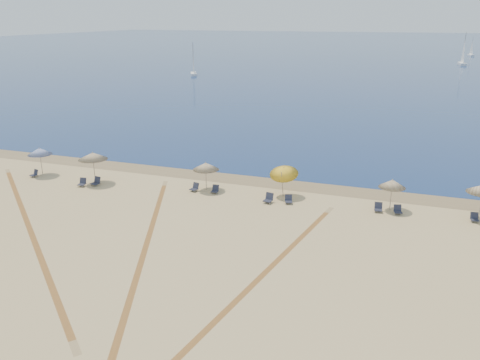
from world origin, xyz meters
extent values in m
plane|color=#0C2151|center=(0.00, 225.00, 0.01)|extent=(500.00, 500.00, 0.00)
plane|color=olive|center=(0.00, 24.00, 0.00)|extent=(500.00, 500.00, 0.00)
cylinder|color=gray|center=(-17.72, 19.42, 1.13)|extent=(0.05, 0.05, 2.25)
cone|color=white|center=(-17.72, 19.42, 2.10)|extent=(2.01, 2.01, 0.55)
sphere|color=gray|center=(-17.72, 19.42, 2.40)|extent=(0.08, 0.08, 0.08)
cylinder|color=gray|center=(-12.19, 19.08, 1.22)|extent=(0.05, 0.05, 2.44)
cone|color=beige|center=(-12.19, 19.08, 2.29)|extent=(2.32, 2.32, 0.55)
sphere|color=gray|center=(-12.19, 19.08, 2.59)|extent=(0.08, 0.08, 0.08)
cylinder|color=gray|center=(-2.98, 20.54, 1.04)|extent=(0.05, 0.05, 2.08)
cone|color=beige|center=(-2.98, 20.54, 1.93)|extent=(2.04, 2.04, 0.55)
sphere|color=gray|center=(-2.98, 20.54, 2.23)|extent=(0.08, 0.08, 0.08)
cylinder|color=gray|center=(3.08, 20.72, 1.08)|extent=(0.05, 0.83, 2.18)
cone|color=yellow|center=(3.08, 21.06, 2.02)|extent=(2.14, 2.20, 1.25)
sphere|color=gray|center=(3.08, 21.06, 2.32)|extent=(0.08, 0.08, 0.08)
cylinder|color=gray|center=(10.86, 20.84, 1.05)|extent=(0.05, 0.05, 2.11)
cone|color=beige|center=(10.86, 20.84, 1.96)|extent=(1.85, 1.85, 0.55)
sphere|color=gray|center=(10.86, 20.84, 2.26)|extent=(0.08, 0.08, 0.08)
cube|color=#1E202E|center=(-18.06, 18.71, 0.17)|extent=(0.65, 0.65, 0.05)
cube|color=#1E202E|center=(-17.98, 18.94, 0.39)|extent=(0.54, 0.35, 0.46)
cylinder|color=#A5A5AD|center=(-18.25, 18.59, 0.08)|extent=(0.02, 0.02, 0.17)
cylinder|color=#A5A5AD|center=(-17.87, 18.46, 0.08)|extent=(0.02, 0.02, 0.17)
cube|color=#1E202E|center=(-12.71, 18.00, 0.18)|extent=(0.60, 0.60, 0.05)
cube|color=#1E202E|center=(-12.75, 18.26, 0.41)|extent=(0.56, 0.26, 0.48)
cylinder|color=#A5A5AD|center=(-12.93, 17.77, 0.09)|extent=(0.02, 0.02, 0.18)
cylinder|color=#A5A5AD|center=(-12.50, 17.83, 0.09)|extent=(0.02, 0.02, 0.18)
cube|color=#1E202E|center=(-11.79, 18.49, 0.19)|extent=(0.65, 0.65, 0.05)
cube|color=#1E202E|center=(-11.75, 18.77, 0.44)|extent=(0.60, 0.29, 0.51)
cylinder|color=#A5A5AD|center=(-12.01, 18.31, 0.09)|extent=(0.03, 0.03, 0.19)
cylinder|color=#A5A5AD|center=(-11.56, 18.25, 0.09)|extent=(0.03, 0.03, 0.19)
cube|color=#1E202E|center=(-3.76, 19.88, 0.17)|extent=(0.66, 0.66, 0.05)
cube|color=#1E202E|center=(-3.69, 20.13, 0.41)|extent=(0.56, 0.34, 0.47)
cylinder|color=#A5A5AD|center=(-3.97, 19.74, 0.09)|extent=(0.02, 0.02, 0.17)
cylinder|color=#A5A5AD|center=(-3.56, 19.62, 0.09)|extent=(0.02, 0.02, 0.17)
cube|color=#1E202E|center=(-2.05, 19.97, 0.17)|extent=(0.54, 0.54, 0.05)
cube|color=#1E202E|center=(-2.06, 20.22, 0.39)|extent=(0.52, 0.22, 0.46)
cylinder|color=#A5A5AD|center=(-2.25, 19.77, 0.08)|extent=(0.02, 0.02, 0.17)
cylinder|color=#A5A5AD|center=(-1.84, 19.80, 0.08)|extent=(0.02, 0.02, 0.17)
cube|color=#1E202E|center=(2.38, 19.32, 0.19)|extent=(0.67, 0.67, 0.05)
cube|color=#1E202E|center=(2.43, 19.60, 0.45)|extent=(0.61, 0.30, 0.52)
cylinder|color=#A5A5AD|center=(2.15, 19.15, 0.10)|extent=(0.03, 0.03, 0.19)
cylinder|color=#A5A5AD|center=(2.61, 19.07, 0.10)|extent=(0.03, 0.03, 0.19)
cube|color=#1E202E|center=(3.86, 19.67, 0.17)|extent=(0.65, 0.65, 0.05)
cube|color=#1E202E|center=(3.78, 19.91, 0.39)|extent=(0.55, 0.34, 0.46)
cylinder|color=#A5A5AD|center=(3.66, 19.42, 0.08)|extent=(0.02, 0.02, 0.17)
cylinder|color=#A5A5AD|center=(4.05, 19.55, 0.08)|extent=(0.02, 0.02, 0.17)
cube|color=#1E202E|center=(10.13, 20.15, 0.17)|extent=(0.58, 0.58, 0.05)
cube|color=#1E202E|center=(10.10, 20.41, 0.40)|extent=(0.55, 0.25, 0.47)
cylinder|color=#A5A5AD|center=(9.92, 19.94, 0.09)|extent=(0.02, 0.02, 0.17)
cylinder|color=#A5A5AD|center=(10.34, 19.98, 0.09)|extent=(0.02, 0.02, 0.17)
cube|color=#1E202E|center=(11.44, 20.19, 0.17)|extent=(0.62, 0.62, 0.05)
cube|color=#1E202E|center=(11.37, 20.43, 0.39)|extent=(0.54, 0.31, 0.45)
cylinder|color=#A5A5AD|center=(11.24, 19.95, 0.08)|extent=(0.02, 0.02, 0.17)
cylinder|color=#A5A5AD|center=(11.63, 20.05, 0.08)|extent=(0.02, 0.02, 0.17)
cube|color=#1E202E|center=(16.29, 20.44, 0.16)|extent=(0.56, 0.56, 0.05)
cube|color=#1E202E|center=(16.26, 20.69, 0.38)|extent=(0.52, 0.25, 0.44)
cylinder|color=#A5A5AD|center=(16.09, 20.24, 0.08)|extent=(0.02, 0.02, 0.16)
cylinder|color=#A5A5AD|center=(16.49, 20.29, 0.08)|extent=(0.02, 0.02, 0.16)
cube|color=white|center=(29.02, 175.16, 0.24)|extent=(1.92, 4.35, 0.46)
cylinder|color=gray|center=(29.02, 175.16, 3.22)|extent=(0.09, 0.09, 6.14)
cube|color=white|center=(-36.24, 92.08, 0.27)|extent=(3.24, 4.92, 0.53)
cylinder|color=gray|center=(-36.24, 92.08, 3.72)|extent=(0.11, 0.11, 7.09)
cube|color=white|center=(23.77, 139.23, 0.33)|extent=(1.99, 5.95, 0.64)
cylinder|color=gray|center=(23.77, 139.23, 4.46)|extent=(0.13, 0.13, 8.50)
plane|color=tan|center=(-1.39, 7.37, 0.00)|extent=(36.39, 36.39, 0.00)
plane|color=tan|center=(-1.79, 8.39, 0.00)|extent=(36.39, 36.39, 0.00)
plane|color=tan|center=(4.35, 5.10, 0.00)|extent=(32.39, 32.39, 0.00)
plane|color=tan|center=(4.54, 6.18, 0.00)|extent=(32.39, 32.39, 0.00)
plane|color=tan|center=(-10.58, 9.71, 0.00)|extent=(39.53, 39.53, 0.00)
plane|color=tan|center=(-11.40, 10.44, 0.00)|extent=(39.53, 39.53, 0.00)
camera|label=1|loc=(11.49, -13.15, 12.99)|focal=37.02mm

